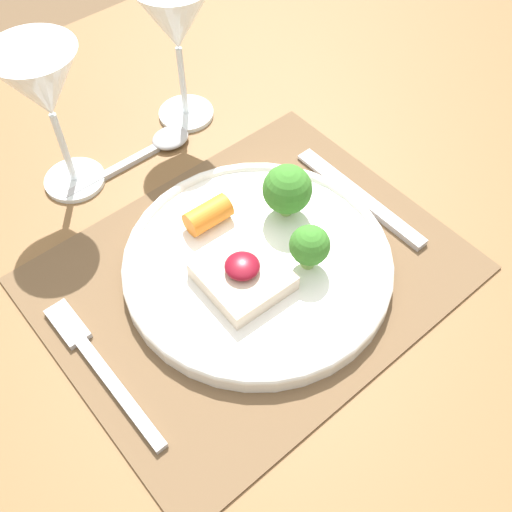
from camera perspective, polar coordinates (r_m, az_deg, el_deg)
name	(u,v)px	position (r m, az deg, el deg)	size (l,w,h in m)	color
ground_plane	(254,483)	(1.34, -0.21, -20.83)	(8.00, 8.00, 0.00)	brown
dining_table	(252,314)	(0.71, -0.38, -5.58)	(1.51, 1.09, 0.76)	brown
placemat	(252,274)	(0.64, -0.42, -1.70)	(0.42, 0.34, 0.00)	brown
dinner_plate	(258,256)	(0.63, 0.18, -0.02)	(0.29, 0.29, 0.08)	white
fork	(96,361)	(0.60, -15.00, -9.66)	(0.02, 0.19, 0.01)	#B2B2B7
knife	(368,203)	(0.71, 10.58, 4.96)	(0.02, 0.19, 0.01)	#B2B2B7
spoon	(156,146)	(0.78, -9.47, 10.30)	(0.18, 0.04, 0.01)	#B2B2B7
wine_glass_near	(176,23)	(0.75, -7.67, 21.13)	(0.09, 0.09, 0.18)	white
wine_glass_far	(44,89)	(0.68, -19.57, 14.72)	(0.09, 0.09, 0.18)	white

